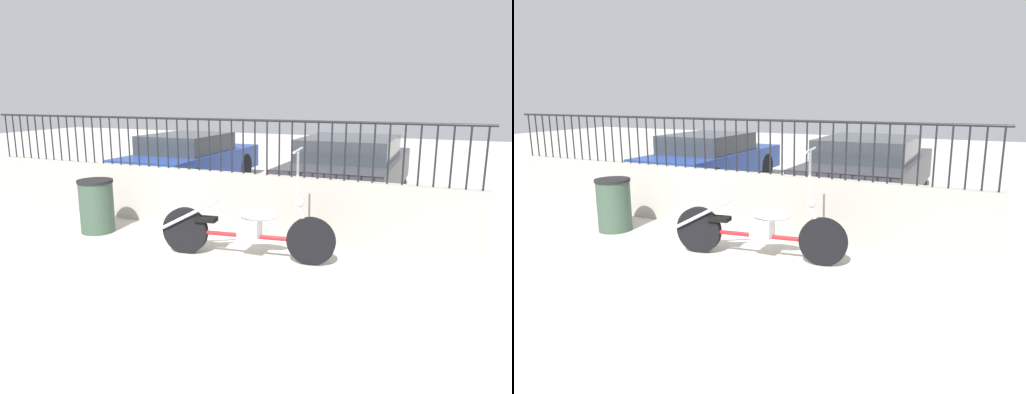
{
  "view_description": "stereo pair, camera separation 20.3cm",
  "coord_description": "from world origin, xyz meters",
  "views": [
    {
      "loc": [
        3.72,
        -3.93,
        2.05
      ],
      "look_at": [
        1.3,
        1.67,
        0.7
      ],
      "focal_mm": 32.0,
      "sensor_mm": 36.0,
      "label": 1
    },
    {
      "loc": [
        3.91,
        -3.85,
        2.05
      ],
      "look_at": [
        1.3,
        1.67,
        0.7
      ],
      "focal_mm": 32.0,
      "sensor_mm": 36.0,
      "label": 2
    }
  ],
  "objects": [
    {
      "name": "ground_plane",
      "position": [
        0.0,
        0.0,
        0.0
      ],
      "size": [
        40.0,
        40.0,
        0.0
      ],
      "primitive_type": "plane",
      "color": "#B7B2A5"
    },
    {
      "name": "low_wall",
      "position": [
        0.0,
        2.2,
        0.46
      ],
      "size": [
        8.41,
        0.18,
        0.92
      ],
      "color": "#9E998E",
      "rests_on": "ground_plane"
    },
    {
      "name": "fence_railing",
      "position": [
        0.0,
        2.2,
        1.46
      ],
      "size": [
        8.41,
        0.04,
        0.81
      ],
      "color": "black",
      "rests_on": "low_wall"
    },
    {
      "name": "motorcycle_red",
      "position": [
        1.29,
        1.13,
        0.4
      ],
      "size": [
        2.35,
        0.6,
        1.45
      ],
      "rotation": [
        0.0,
        0.0,
        0.13
      ],
      "color": "black",
      "rests_on": "ground_plane"
    },
    {
      "name": "trash_bin",
      "position": [
        -1.22,
        1.33,
        0.41
      ],
      "size": [
        0.53,
        0.53,
        0.82
      ],
      "color": "#334738",
      "rests_on": "ground_plane"
    },
    {
      "name": "car_blue",
      "position": [
        -1.87,
        5.16,
        0.63
      ],
      "size": [
        1.75,
        4.06,
        1.21
      ],
      "rotation": [
        0.0,
        0.0,
        1.58
      ],
      "color": "black",
      "rests_on": "ground_plane"
    },
    {
      "name": "car_dark_grey",
      "position": [
        1.89,
        5.03,
        0.66
      ],
      "size": [
        1.89,
        4.34,
        1.29
      ],
      "rotation": [
        0.0,
        0.0,
        1.58
      ],
      "color": "black",
      "rests_on": "ground_plane"
    }
  ]
}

